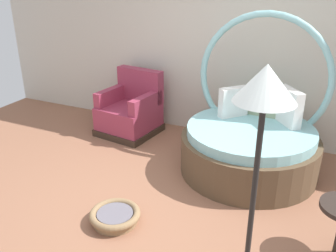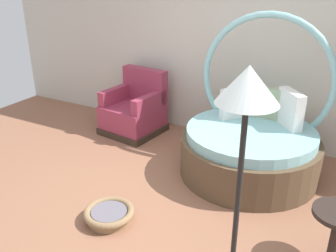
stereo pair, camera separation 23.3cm
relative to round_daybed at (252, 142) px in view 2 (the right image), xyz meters
name	(u,v)px [view 2 (the right image)]	position (x,y,z in m)	size (l,w,h in m)	color
ground_plane	(159,207)	(-0.62, -1.20, -0.41)	(8.00, 8.00, 0.02)	#936047
back_wall	(234,34)	(-0.62, 0.93, 1.11)	(8.00, 0.12, 3.01)	beige
round_daybed	(252,142)	(0.00, 0.00, 0.00)	(1.66, 1.66, 1.89)	brown
red_armchair	(135,111)	(-1.92, 0.36, -0.06)	(0.89, 0.89, 0.94)	#38281E
pet_basket	(109,214)	(-0.94, -1.64, -0.32)	(0.51, 0.51, 0.13)	#8E704C
floor_lamp	(246,111)	(0.43, -1.94, 1.14)	(0.40, 0.40, 1.82)	black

